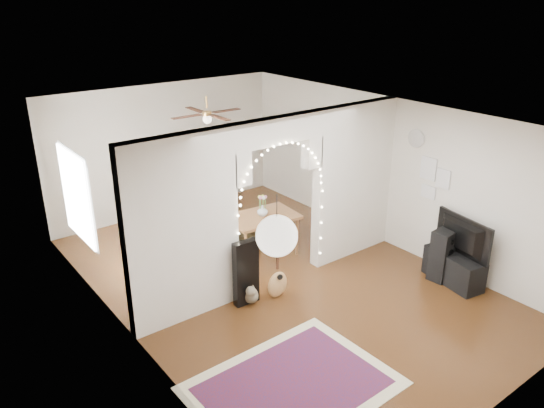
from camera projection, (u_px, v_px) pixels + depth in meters
floor at (277, 280)px, 8.66m from camera, size 7.50×7.50×0.00m
ceiling at (278, 117)px, 7.65m from camera, size 5.00×7.50×0.02m
wall_back at (165, 149)px, 10.91m from camera, size 5.00×0.02×2.70m
wall_front at (504, 312)px, 5.40m from camera, size 5.00×0.02×2.70m
wall_left at (123, 248)px, 6.74m from camera, size 0.02×7.50×2.70m
wall_right at (386, 172)px, 9.57m from camera, size 0.02×7.50×2.70m
divider_wall at (278, 199)px, 8.13m from camera, size 5.00×0.20×2.70m
fairy_lights at (283, 193)px, 7.99m from camera, size 1.64×0.04×1.60m
window at (76, 196)px, 8.03m from camera, size 0.04×1.20×1.40m
wall_clock at (417, 138)px, 8.84m from camera, size 0.03×0.31×0.31m
picture_frames at (432, 179)px, 8.77m from camera, size 0.02×0.50×0.70m
paper_lantern at (277, 236)px, 4.98m from camera, size 0.40×0.40×0.40m
ceiling_fan at (207, 113)px, 9.23m from camera, size 1.10×1.10×0.30m
area_rug at (293, 386)px, 6.33m from camera, size 2.37×1.79×0.02m
guitar_case at (246, 273)px, 7.84m from camera, size 0.40×0.14×1.03m
acoustic_guitar at (277, 275)px, 8.04m from camera, size 0.38×0.20×0.89m
tabby_cat at (249, 293)px, 7.99m from camera, size 0.37×0.55×0.37m
floor_speaker at (442, 256)px, 8.53m from camera, size 0.36×0.33×0.86m
media_console at (454, 268)px, 8.50m from camera, size 0.57×1.05×0.50m
tv at (458, 237)px, 8.29m from camera, size 0.33×1.08×0.62m
bookcase at (168, 181)px, 10.89m from camera, size 1.51×0.74×1.50m
dining_table at (263, 219)px, 9.24m from camera, size 1.27×0.91×0.76m
flower_vase at (262, 211)px, 9.18m from camera, size 0.20×0.20×0.19m
dining_chair_left at (205, 245)px, 9.36m from camera, size 0.59×0.60×0.44m
dining_chair_right at (242, 230)px, 9.84m from camera, size 0.57×0.58×0.51m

